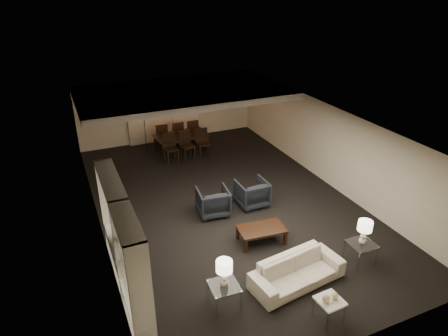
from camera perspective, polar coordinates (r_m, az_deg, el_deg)
The scene contains 35 objects.
floor at distance 11.76m, azimuth -0.00°, elevation -4.83°, with size 11.00×11.00×0.00m, color black.
ceiling at distance 10.70m, azimuth -0.00°, elevation 6.77°, with size 7.00×11.00×0.02m, color silver.
wall_back at distance 16.03m, azimuth -7.96°, elevation 8.34°, with size 7.00×0.02×2.50m, color beige.
wall_front at distance 7.28m, azimuth 18.33°, elevation -16.41°, with size 7.00×0.02×2.50m, color beige.
wall_left at distance 10.43m, azimuth -17.94°, elevation -2.60°, with size 0.02×11.00×2.50m, color beige.
wall_right at distance 12.86m, azimuth 14.48°, elevation 3.31°, with size 0.02×11.00×2.50m, color beige.
ceiling_soffit at distance 13.87m, azimuth -5.88°, elevation 10.66°, with size 7.00×4.00×0.20m, color silver.
curtains at distance 15.77m, azimuth -11.02°, elevation 7.63°, with size 1.50×0.12×2.40m, color beige.
door at distance 16.26m, azimuth -5.50°, elevation 7.98°, with size 0.90×0.05×2.10m, color silver.
painting at distance 16.57m, azimuth -0.89°, elevation 10.24°, with size 0.95×0.04×0.65m, color #142D38.
media_unit at distance 8.26m, azimuth -14.24°, elevation -10.76°, with size 0.38×3.40×2.35m, color white, non-canonical shape.
pendant_light at distance 14.09m, azimuth -4.62°, elevation 8.92°, with size 0.52×0.52×0.24m, color #D8591E.
sofa at distance 8.92m, azimuth 10.42°, elevation -14.33°, with size 2.08×0.81×0.61m, color beige.
coffee_table at distance 10.04m, azimuth 5.35°, elevation -9.50°, with size 1.14×0.67×0.41m, color black, non-canonical shape.
armchair_left at distance 11.01m, azimuth -1.59°, elevation -4.80°, with size 0.82×0.85×0.77m, color black.
armchair_right at distance 11.45m, azimuth 3.99°, elevation -3.57°, with size 0.82×0.85×0.77m, color black.
side_table_left at distance 8.30m, azimuth 0.03°, elevation -17.79°, with size 0.57×0.57×0.53m, color silver, non-canonical shape.
side_table_right at distance 9.84m, azimuth 18.88°, elevation -11.40°, with size 0.57×0.57×0.53m, color silver, non-canonical shape.
table_lamp_left at distance 7.92m, azimuth 0.03°, elevation -14.85°, with size 0.32×0.32×0.59m, color beige, non-canonical shape.
table_lamp_right at distance 9.52m, azimuth 19.36°, elevation -8.70°, with size 0.32×0.32×0.59m, color beige, non-canonical shape.
marble_table at distance 8.33m, azimuth 14.72°, elevation -18.95°, with size 0.48×0.48×0.48m, color white, non-canonical shape.
gold_gourd_a at distance 8.06m, azimuth 14.39°, elevation -17.60°, with size 0.15×0.15×0.15m, color #F0BD7F.
gold_gourd_b at distance 8.17m, azimuth 15.55°, elevation -17.17°, with size 0.13×0.13×0.13m, color #EECC7E.
television at distance 8.75m, azimuth -14.61°, elevation -9.37°, with size 0.14×1.10×0.64m, color black.
vase_blue at distance 7.51m, azimuth -12.81°, elevation -15.06°, with size 0.18×0.18×0.19m, color navy.
vase_amber at distance 7.73m, azimuth -14.18°, elevation -9.24°, with size 0.18×0.18×0.19m, color #B0753A.
floor_speaker at distance 9.39m, azimuth -13.42°, elevation -10.09°, with size 0.13×0.13×1.19m, color black.
dining_table at distance 14.97m, azimuth -6.02°, elevation 3.48°, with size 1.95×1.09×0.68m, color black.
chair_nl at distance 14.18m, azimuth -7.54°, elevation 2.81°, with size 0.47×0.47×1.02m, color black, non-canonical shape.
chair_nm at distance 14.34m, azimuth -5.24°, elevation 3.20°, with size 0.47×0.47×1.02m, color black, non-canonical shape.
chair_nr at distance 14.52m, azimuth -3.00°, elevation 3.57°, with size 0.47×0.47×1.02m, color black, non-canonical shape.
chair_fl at distance 15.35m, azimuth -8.94°, elevation 4.54°, with size 0.47×0.47×1.02m, color black, non-canonical shape.
chair_fm at distance 15.49m, azimuth -6.80°, elevation 4.88°, with size 0.47×0.47×1.02m, color black, non-canonical shape.
chair_fr at distance 15.66m, azimuth -4.70°, elevation 5.21°, with size 0.47×0.47×1.02m, color black, non-canonical shape.
floor_lamp at distance 15.25m, azimuth -11.20°, elevation 5.14°, with size 0.21×0.21×1.48m, color black, non-canonical shape.
Camera 1 is at (-4.04, -9.28, 5.98)m, focal length 32.00 mm.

